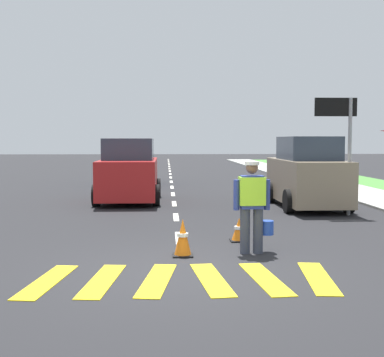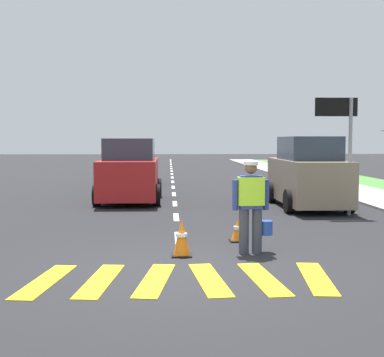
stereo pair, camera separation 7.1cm
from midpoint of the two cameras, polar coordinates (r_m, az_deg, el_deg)
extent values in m
plane|color=black|center=(29.41, -2.37, 0.14)|extent=(96.00, 96.00, 0.00)
cube|color=#9E9E99|center=(19.90, 19.13, -2.02)|extent=(2.40, 72.00, 0.14)
cube|color=yellow|center=(8.16, -15.52, -10.57)|extent=(0.60, 1.93, 0.01)
cube|color=yellow|center=(8.03, -9.84, -10.73)|extent=(0.56, 1.93, 0.01)
cube|color=yellow|center=(7.97, -4.02, -10.79)|extent=(0.61, 1.93, 0.01)
cube|color=yellow|center=(7.99, 1.83, -10.74)|extent=(0.55, 1.93, 0.01)
cube|color=yellow|center=(8.10, 7.58, -10.58)|extent=(0.53, 1.93, 0.01)
cube|color=yellow|center=(8.28, 13.12, -10.33)|extent=(0.58, 1.93, 0.01)
cube|color=silver|center=(11.23, -1.61, -6.39)|extent=(0.14, 1.40, 0.01)
cube|color=silver|center=(14.19, -1.87, -4.17)|extent=(0.14, 1.40, 0.01)
cube|color=silver|center=(17.17, -2.04, -2.72)|extent=(0.14, 1.40, 0.01)
cube|color=silver|center=(20.15, -2.16, -1.70)|extent=(0.14, 1.40, 0.01)
cube|color=silver|center=(23.13, -2.25, -0.94)|extent=(0.14, 1.40, 0.01)
cube|color=silver|center=(26.12, -2.32, -0.36)|extent=(0.14, 1.40, 0.01)
cube|color=silver|center=(29.11, -2.37, 0.11)|extent=(0.14, 1.40, 0.01)
cube|color=silver|center=(32.11, -2.41, 0.48)|extent=(0.14, 1.40, 0.01)
cube|color=silver|center=(35.10, -2.45, 0.80)|extent=(0.14, 1.40, 0.01)
cube|color=silver|center=(38.10, -2.48, 1.06)|extent=(0.14, 1.40, 0.01)
cube|color=silver|center=(41.09, -2.51, 1.29)|extent=(0.14, 1.40, 0.01)
cube|color=silver|center=(44.09, -2.53, 1.48)|extent=(0.14, 1.40, 0.01)
cube|color=silver|center=(47.09, -2.55, 1.65)|extent=(0.14, 1.40, 0.01)
cube|color=silver|center=(50.08, -2.57, 1.80)|extent=(0.14, 1.40, 0.01)
cube|color=silver|center=(53.08, -2.58, 1.94)|extent=(0.14, 1.40, 0.01)
cube|color=silver|center=(56.08, -2.60, 2.05)|extent=(0.14, 1.40, 0.01)
cylinder|color=#383D4C|center=(9.72, 5.50, -5.63)|extent=(0.18, 0.18, 0.82)
cylinder|color=#383D4C|center=(9.77, 6.89, -5.60)|extent=(0.18, 0.18, 0.82)
cube|color=navy|center=(9.65, 6.23, -1.46)|extent=(0.41, 0.25, 0.60)
cube|color=#A5EA33|center=(9.65, 6.23, -1.34)|extent=(0.47, 0.30, 0.51)
cylinder|color=navy|center=(9.61, 4.58, -1.77)|extent=(0.11, 0.11, 0.55)
cylinder|color=navy|center=(9.72, 7.84, -1.73)|extent=(0.11, 0.11, 0.55)
sphere|color=brown|center=(9.62, 6.25, 1.15)|extent=(0.22, 0.22, 0.22)
cylinder|color=silver|center=(9.62, 6.25, 1.63)|extent=(0.26, 0.26, 0.06)
cylinder|color=#2347B7|center=(9.90, 7.79, -5.24)|extent=(0.26, 0.26, 0.26)
cylinder|color=gray|center=(15.09, 16.41, 2.24)|extent=(0.10, 0.10, 3.20)
cube|color=white|center=(15.01, 15.02, 7.41)|extent=(1.10, 0.05, 0.44)
cube|color=black|center=(15.00, 15.04, 7.42)|extent=(1.16, 0.04, 0.50)
cube|color=black|center=(10.93, 4.88, -6.64)|extent=(0.36, 0.36, 0.03)
cone|color=orange|center=(10.89, 4.89, -5.40)|extent=(0.30, 0.30, 0.45)
cylinder|color=white|center=(10.88, 4.89, -5.28)|extent=(0.20, 0.20, 0.06)
cube|color=black|center=(9.54, -1.21, -8.23)|extent=(0.36, 0.36, 0.03)
cone|color=orange|center=(9.47, -1.21, -6.25)|extent=(0.30, 0.30, 0.64)
cylinder|color=white|center=(9.47, -1.22, -6.06)|extent=(0.20, 0.20, 0.06)
cube|color=#1E4799|center=(24.77, -6.27, 1.08)|extent=(1.61, 4.08, 1.12)
cube|color=#2D3847|center=(24.84, -6.28, 3.20)|extent=(1.42, 2.25, 0.70)
cylinder|color=black|center=(23.50, -4.44, -0.05)|extent=(0.22, 0.68, 0.68)
cylinder|color=black|center=(23.60, -8.46, -0.07)|extent=(0.22, 0.68, 0.68)
cylinder|color=black|center=(26.02, -4.28, 0.36)|extent=(0.22, 0.68, 0.68)
cylinder|color=black|center=(26.12, -7.91, 0.34)|extent=(0.22, 0.68, 0.68)
cube|color=red|center=(17.91, -6.89, 0.07)|extent=(1.83, 4.16, 1.23)
cube|color=#2D3847|center=(17.97, -6.90, 3.16)|extent=(1.61, 2.29, 0.70)
cylinder|color=black|center=(16.62, -3.98, -1.79)|extent=(0.22, 0.68, 0.68)
cylinder|color=black|center=(16.76, -10.38, -1.80)|extent=(0.22, 0.68, 0.68)
cylinder|color=black|center=(19.19, -3.83, -1.00)|extent=(0.22, 0.68, 0.68)
cylinder|color=black|center=(19.31, -9.38, -1.01)|extent=(0.22, 0.68, 0.68)
cube|color=gray|center=(16.59, 12.09, -0.22)|extent=(1.67, 4.19, 1.28)
cube|color=#2D3847|center=(16.45, 12.24, 3.20)|extent=(1.47, 2.30, 0.70)
cylinder|color=black|center=(17.70, 8.31, -1.46)|extent=(0.22, 0.68, 0.68)
cylinder|color=black|center=(18.11, 13.63, -1.41)|extent=(0.22, 0.68, 0.68)
cylinder|color=black|center=(15.17, 10.20, -2.42)|extent=(0.22, 0.68, 0.68)
cylinder|color=black|center=(15.65, 16.32, -2.32)|extent=(0.22, 0.68, 0.68)
camera|label=1|loc=(0.04, -90.15, -0.01)|focal=49.72mm
camera|label=2|loc=(0.04, 89.85, 0.01)|focal=49.72mm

